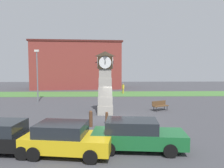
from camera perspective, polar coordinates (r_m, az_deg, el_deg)
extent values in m
plane|color=#424247|center=(17.75, 1.64, -8.96)|extent=(86.44, 86.44, 0.00)
cube|color=#A19B91|center=(19.28, -1.78, -6.67)|extent=(1.32, 1.32, 0.79)
cube|color=#A19C92|center=(19.14, -1.79, -4.34)|extent=(1.25, 1.25, 0.79)
cube|color=#9F9A90|center=(19.04, -1.79, -1.98)|extent=(1.18, 1.18, 0.79)
cube|color=#A19C91|center=(18.96, -1.80, 0.40)|extent=(1.11, 1.11, 0.79)
cube|color=#9D988E|center=(18.92, -1.80, 2.79)|extent=(1.04, 1.04, 0.79)
cube|color=#2D2316|center=(18.92, -1.81, 5.61)|extent=(1.24, 1.24, 1.07)
cylinder|color=white|center=(19.56, -1.81, 5.58)|extent=(1.02, 0.04, 1.02)
cube|color=black|center=(19.59, -1.81, 5.58)|extent=(0.06, 0.11, 0.23)
cube|color=black|center=(19.59, -1.81, 5.58)|extent=(0.04, 0.37, 0.18)
cylinder|color=white|center=(18.28, -1.81, 5.65)|extent=(1.02, 0.04, 1.02)
cube|color=black|center=(18.25, -1.81, 5.65)|extent=(0.06, 0.23, 0.04)
cube|color=black|center=(18.25, -1.81, 5.65)|extent=(0.04, 0.11, 0.38)
cylinder|color=white|center=(18.93, 0.14, 5.62)|extent=(0.04, 1.02, 1.02)
cube|color=black|center=(18.93, 0.23, 5.62)|extent=(0.21, 0.06, 0.16)
cube|color=black|center=(18.93, 0.23, 5.62)|extent=(0.15, 0.04, 0.38)
cylinder|color=white|center=(18.93, -3.76, 5.61)|extent=(0.04, 1.02, 1.02)
cube|color=black|center=(18.93, -3.85, 5.61)|extent=(0.19, 0.06, 0.19)
cube|color=black|center=(18.93, -3.85, 5.61)|extent=(0.38, 0.04, 0.05)
pyramid|color=#2D2316|center=(18.95, -1.82, 7.90)|extent=(1.30, 1.30, 0.44)
cylinder|color=brown|center=(15.33, -5.55, -9.26)|extent=(0.25, 0.25, 0.99)
sphere|color=brown|center=(15.21, -5.57, -7.32)|extent=(0.22, 0.22, 0.22)
cylinder|color=brown|center=(15.97, -1.38, -9.07)|extent=(0.22, 0.22, 0.77)
sphere|color=brown|center=(15.88, -1.38, -7.61)|extent=(0.20, 0.20, 0.20)
cube|color=black|center=(12.18, -26.40, -12.90)|extent=(4.60, 2.32, 0.63)
cylinder|color=black|center=(12.40, -18.61, -13.65)|extent=(0.66, 0.29, 0.64)
cylinder|color=black|center=(10.91, -22.36, -16.30)|extent=(0.66, 0.29, 0.64)
cube|color=gold|center=(10.82, -11.40, -14.61)|extent=(4.33, 2.46, 0.67)
cube|color=#1E2328|center=(10.73, -13.05, -11.34)|extent=(2.49, 2.04, 0.57)
cylinder|color=black|center=(11.42, -3.65, -15.00)|extent=(0.67, 0.31, 0.64)
cylinder|color=black|center=(9.81, -5.64, -18.40)|extent=(0.67, 0.31, 0.64)
cylinder|color=black|center=(12.13, -15.92, -14.00)|extent=(0.67, 0.31, 0.64)
cylinder|color=black|center=(10.61, -19.78, -16.82)|extent=(0.67, 0.31, 0.64)
cube|color=#19602D|center=(11.22, 6.91, -13.85)|extent=(4.70, 2.17, 0.67)
cube|color=#1E2328|center=(11.03, 5.14, -10.76)|extent=(2.65, 1.83, 0.58)
cylinder|color=black|center=(12.23, 13.51, -13.80)|extent=(0.66, 0.28, 0.64)
cylinder|color=black|center=(10.72, 14.99, -16.49)|extent=(0.66, 0.28, 0.64)
cylinder|color=black|center=(12.10, -0.18, -13.87)|extent=(0.66, 0.28, 0.64)
cylinder|color=black|center=(10.57, -0.86, -16.64)|extent=(0.66, 0.28, 0.64)
cube|color=brown|center=(21.18, 12.56, -5.62)|extent=(1.66, 1.14, 0.08)
cube|color=brown|center=(21.32, 12.14, -4.86)|extent=(1.47, 0.75, 0.40)
cylinder|color=#262628|center=(20.66, 11.54, -6.49)|extent=(0.06, 0.06, 0.45)
cylinder|color=#262628|center=(21.48, 14.21, -6.12)|extent=(0.06, 0.06, 0.45)
cylinder|color=#262628|center=(20.97, 10.85, -6.32)|extent=(0.06, 0.06, 0.45)
cylinder|color=#262628|center=(21.78, 13.50, -5.96)|extent=(0.06, 0.06, 0.45)
cylinder|color=gold|center=(33.88, 2.84, -1.84)|extent=(0.14, 0.14, 0.79)
cylinder|color=gold|center=(33.70, 2.98, -1.88)|extent=(0.14, 0.14, 0.79)
cube|color=gold|center=(33.72, 2.92, -0.70)|extent=(0.36, 0.46, 0.59)
sphere|color=#8C664C|center=(33.69, 2.92, -0.02)|extent=(0.21, 0.21, 0.21)
cylinder|color=slate|center=(27.01, -18.91, 1.73)|extent=(0.14, 0.14, 5.88)
cube|color=silver|center=(27.05, -19.08, 8.21)|extent=(0.50, 0.24, 0.24)
cube|color=maroon|center=(43.04, -9.09, 4.68)|extent=(16.87, 8.92, 8.62)
cube|color=#4F1E1B|center=(43.29, -9.16, 10.59)|extent=(17.38, 9.19, 0.30)
cube|color=#477A38|center=(33.47, 3.46, -2.56)|extent=(51.86, 6.10, 0.04)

